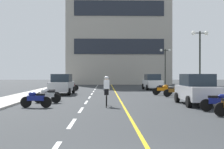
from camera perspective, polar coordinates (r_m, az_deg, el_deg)
ground_plane at (r=25.81m, az=0.40°, el=-3.95°), size 140.00×140.00×0.00m
curb_left at (r=29.49m, az=-13.93°, el=-3.33°), size 2.40×72.00×0.12m
curb_right at (r=29.87m, az=14.19°, el=-3.29°), size 2.40×72.00×0.12m
lane_dash_1 at (r=10.95m, az=-7.81°, el=-9.41°), size 0.14×2.20×0.01m
lane_dash_2 at (r=14.89m, az=-6.06°, el=-6.89°), size 0.14×2.20×0.01m
lane_dash_3 at (r=18.86m, az=-5.06°, el=-5.42°), size 0.14×2.20×0.01m
lane_dash_4 at (r=22.83m, az=-4.40°, el=-4.46°), size 0.14×2.20×0.01m
lane_dash_5 at (r=26.82m, az=-3.95°, el=-3.79°), size 0.14×2.20×0.01m
lane_dash_6 at (r=30.81m, az=-3.61°, el=-3.29°), size 0.14×2.20×0.01m
lane_dash_7 at (r=34.80m, az=-3.35°, el=-2.91°), size 0.14×2.20×0.01m
lane_dash_8 at (r=38.79m, az=-3.14°, el=-2.60°), size 0.14×2.20×0.01m
lane_dash_9 at (r=42.79m, az=-2.97°, el=-2.35°), size 0.14×2.20×0.01m
lane_dash_10 at (r=46.78m, az=-2.83°, el=-2.15°), size 0.14×2.20×0.01m
lane_dash_11 at (r=50.78m, az=-2.71°, el=-1.97°), size 0.14×2.20×0.01m
centre_line_yellow at (r=28.81m, az=0.72°, el=-3.52°), size 0.12×66.00×0.01m
office_building at (r=54.31m, az=1.21°, el=9.68°), size 18.25×7.65×21.77m
street_lamp_mid at (r=26.06m, az=16.76°, el=4.94°), size 1.46×0.36×5.37m
street_lamp_far at (r=40.07m, az=10.33°, el=2.97°), size 1.46×0.36×5.08m
parked_car_near at (r=17.93m, az=16.21°, el=-2.78°), size 1.99×4.23×1.82m
parked_car_mid at (r=26.41m, az=-9.75°, el=-1.87°), size 2.00×4.24×1.82m
parked_car_far at (r=34.27m, az=7.87°, el=-1.43°), size 2.03×4.25×1.82m
motorcycle_3 at (r=15.01m, az=20.02°, el=-5.03°), size 1.69×0.63×0.92m
motorcycle_4 at (r=16.29m, az=-14.64°, el=-4.63°), size 1.70×0.60×0.92m
motorcycle_5 at (r=18.72m, az=-12.53°, el=-4.02°), size 1.70×0.60×0.92m
motorcycle_6 at (r=20.20m, az=-12.35°, el=-3.72°), size 1.70×0.60×0.92m
motorcycle_7 at (r=23.66m, az=12.06°, el=-3.17°), size 1.70×0.60×0.92m
motorcycle_8 at (r=25.52m, az=9.83°, el=-2.93°), size 1.68×0.67×0.92m
motorcycle_9 at (r=27.59m, az=10.09°, el=-2.71°), size 1.68×0.66×0.92m
motorcycle_10 at (r=30.57m, az=-8.49°, el=-2.44°), size 1.69×0.63×0.92m
motorcycle_11 at (r=32.48m, az=-8.05°, el=-2.29°), size 1.70×0.60×0.92m
cyclist_rider at (r=16.40m, az=-1.07°, el=-3.14°), size 0.42×1.77×1.71m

